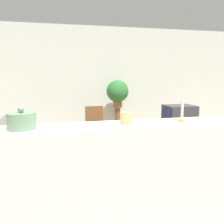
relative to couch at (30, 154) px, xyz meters
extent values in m
plane|color=gray|center=(0.94, -1.22, -0.29)|extent=(14.00, 14.00, 0.00)
cube|color=silver|center=(0.94, 2.21, 1.06)|extent=(9.00, 0.06, 2.70)
cube|color=#605B51|center=(0.05, 0.00, -0.06)|extent=(0.99, 1.63, 0.45)
cube|color=#605B51|center=(-0.35, 0.00, 0.35)|extent=(0.20, 1.63, 0.38)
cube|color=#605B51|center=(0.05, -0.74, 0.01)|extent=(0.99, 0.16, 0.60)
cube|color=#605B51|center=(0.05, 0.74, 0.01)|extent=(0.99, 0.16, 0.60)
cube|color=brown|center=(2.79, 0.44, -0.05)|extent=(0.87, 0.55, 0.47)
cube|color=#333338|center=(2.79, 0.44, 0.42)|extent=(0.56, 0.48, 0.46)
cube|color=navy|center=(2.51, 0.44, 0.42)|extent=(0.02, 0.39, 0.36)
cube|color=brown|center=(1.26, 1.24, 0.14)|extent=(0.44, 0.44, 0.04)
cube|color=brown|center=(1.26, 1.44, 0.36)|extent=(0.40, 0.04, 0.40)
cylinder|color=brown|center=(1.07, 1.05, -0.09)|extent=(0.04, 0.04, 0.40)
cylinder|color=brown|center=(1.45, 1.05, -0.09)|extent=(0.04, 0.04, 0.40)
cylinder|color=brown|center=(1.07, 1.43, -0.09)|extent=(0.04, 0.04, 0.40)
cylinder|color=brown|center=(1.45, 1.43, -0.09)|extent=(0.04, 0.04, 0.40)
cylinder|color=brown|center=(1.87, 1.74, 0.09)|extent=(0.13, 0.13, 0.76)
cylinder|color=#8E5B3D|center=(1.87, 1.74, 0.55)|extent=(0.22, 0.22, 0.17)
sphere|color=#2D7033|center=(1.87, 1.74, 0.86)|extent=(0.52, 0.52, 0.52)
cube|color=white|center=(0.94, -1.85, 0.25)|extent=(2.43, 0.44, 1.07)
cylinder|color=gray|center=(0.12, -1.85, 0.85)|extent=(0.23, 0.23, 0.14)
sphere|color=gray|center=(0.12, -1.85, 0.95)|extent=(0.05, 0.05, 0.05)
cylinder|color=tan|center=(1.01, -1.85, 0.84)|extent=(0.11, 0.11, 0.11)
cylinder|color=#B7933D|center=(1.56, -1.85, 0.80)|extent=(0.07, 0.07, 0.02)
cylinder|color=beige|center=(1.56, -1.85, 0.90)|extent=(0.02, 0.02, 0.18)
camera|label=1|loc=(0.37, -3.96, 1.22)|focal=40.00mm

